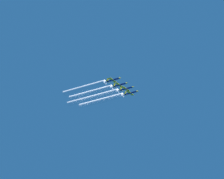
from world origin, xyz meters
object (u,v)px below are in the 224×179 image
at_px(jet_inner_right, 114,80).
at_px(jet_inner_left, 127,88).
at_px(jet_far_left, 131,93).
at_px(jet_center, 120,85).

bearing_deg(jet_inner_right, jet_inner_left, 178.04).
xyz_separation_m(jet_far_left, jet_inner_right, (21.54, -0.02, 0.43)).
height_order(jet_far_left, jet_center, jet_far_left).
bearing_deg(jet_inner_left, jet_inner_right, -1.96).
relative_size(jet_far_left, jet_center, 1.00).
distance_m(jet_center, jet_inner_right, 7.41).
bearing_deg(jet_center, jet_far_left, -178.36).
bearing_deg(jet_far_left, jet_inner_left, 4.33).
bearing_deg(jet_inner_left, jet_center, -0.67).
xyz_separation_m(jet_center, jet_inner_right, (7.38, -0.42, 0.53)).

